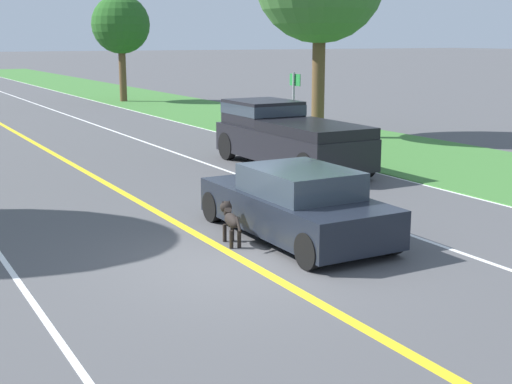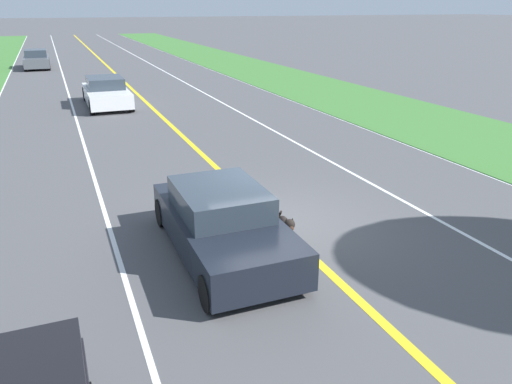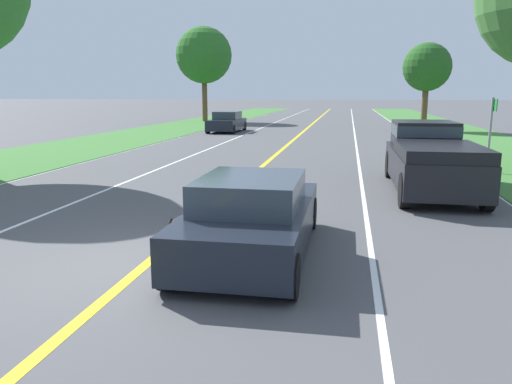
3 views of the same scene
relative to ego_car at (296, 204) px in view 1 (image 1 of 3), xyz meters
name	(u,v)px [view 1 (image 1 of 3)]	position (x,y,z in m)	size (l,w,h in m)	color
ground_plane	(244,261)	(-1.54, -0.84, -0.62)	(400.00, 400.00, 0.00)	#4C4C4F
centre_divider_line	(244,261)	(-1.54, -0.84, -0.62)	(0.18, 160.00, 0.01)	yellow
lane_dash_same_dir	(406,233)	(1.96, -0.84, -0.62)	(0.10, 160.00, 0.01)	white
lane_dash_oncoming	(29,298)	(-5.04, -0.84, -0.62)	(0.10, 160.00, 0.01)	white
ego_car	(296,204)	(0.00, 0.00, 0.00)	(1.87, 4.32, 1.33)	black
dog	(230,219)	(-1.25, 0.22, -0.17)	(0.37, 1.13, 0.74)	black
pickup_truck	(286,135)	(3.75, 6.44, 0.31)	(2.03, 5.59, 1.82)	black
roadside_tree_right_far	(121,25)	(6.80, 29.56, 3.76)	(3.34, 3.34, 6.10)	brown
street_sign	(294,100)	(6.15, 9.85, 0.95)	(0.11, 0.64, 2.51)	gray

